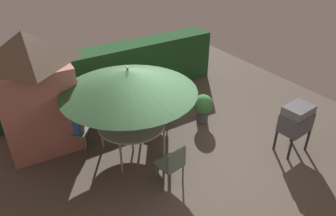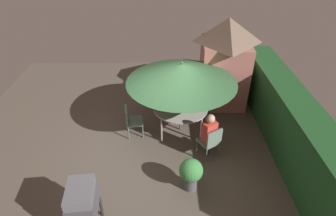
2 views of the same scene
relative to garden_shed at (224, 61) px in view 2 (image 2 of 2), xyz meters
The scene contains 12 objects.
ground_plane 3.55m from the garden_shed, 42.36° to the right, with size 11.00×11.00×0.00m, color brown.
hedge_backdrop 2.81m from the garden_shed, 28.65° to the left, with size 6.77×0.82×1.57m.
garden_shed is the anchor object (origin of this frame).
patio_table 2.31m from the garden_shed, 41.68° to the right, with size 1.53×1.53×0.79m.
patio_umbrella 2.24m from the garden_shed, 41.68° to the right, with size 2.94×2.94×2.17m.
bbq_grill 5.95m from the garden_shed, 35.33° to the right, with size 0.74×0.56×1.20m.
chair_near_shed 3.02m from the garden_shed, 15.22° to the right, with size 0.64×0.64×0.90m.
chair_far_side 1.22m from the garden_shed, 45.71° to the right, with size 0.65×0.65×0.90m.
chair_toward_hedge 3.51m from the garden_shed, 56.95° to the right, with size 0.52×0.53×0.90m.
potted_plant_by_shed 4.15m from the garden_shed, 19.33° to the right, with size 0.53×0.53×0.82m.
person_in_red 2.90m from the garden_shed, 16.50° to the right, with size 0.38×0.42×1.26m.
person_in_blue 1.11m from the garden_shed, 45.10° to the right, with size 0.40×0.42×1.26m.
Camera 2 is at (5.69, 0.29, 5.06)m, focal length 29.54 mm.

